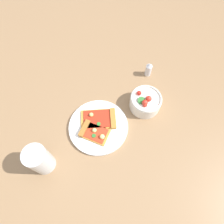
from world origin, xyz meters
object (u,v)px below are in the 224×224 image
object	(u,v)px
plate	(99,127)
pepper_shaker	(149,70)
soda_glass	(40,160)
pizza_slice_near	(93,132)
salad_bowl	(145,102)
pizza_slice_far	(100,119)

from	to	relation	value
plate	pepper_shaker	distance (m)	0.35
soda_glass	pizza_slice_near	bearing A→B (deg)	151.81
plate	salad_bowl	bearing A→B (deg)	144.92
plate	pepper_shaker	xyz separation A→B (m)	(-0.34, 0.07, 0.03)
pizza_slice_near	salad_bowl	size ratio (longest dim) A/B	0.89
plate	pizza_slice_near	xyz separation A→B (m)	(0.04, -0.00, 0.01)
soda_glass	pepper_shaker	xyz separation A→B (m)	(-0.57, 0.18, -0.03)
pizza_slice_far	soda_glass	world-z (taller)	soda_glass
plate	soda_glass	bearing A→B (deg)	-25.31
salad_bowl	soda_glass	size ratio (longest dim) A/B	0.96
pizza_slice_far	pepper_shaker	xyz separation A→B (m)	(-0.32, 0.08, 0.01)
pizza_slice_near	pepper_shaker	distance (m)	0.39
plate	pizza_slice_far	distance (m)	0.03
pizza_slice_near	soda_glass	size ratio (longest dim) A/B	0.85
plate	salad_bowl	size ratio (longest dim) A/B	1.85
plate	pizza_slice_near	bearing A→B (deg)	-7.69
pizza_slice_near	plate	bearing A→B (deg)	172.31
pepper_shaker	pizza_slice_near	bearing A→B (deg)	-11.51
plate	salad_bowl	xyz separation A→B (m)	(-0.18, 0.13, 0.03)
pizza_slice_near	salad_bowl	bearing A→B (deg)	148.64
salad_bowl	pepper_shaker	distance (m)	0.17
pizza_slice_near	soda_glass	bearing A→B (deg)	-28.19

